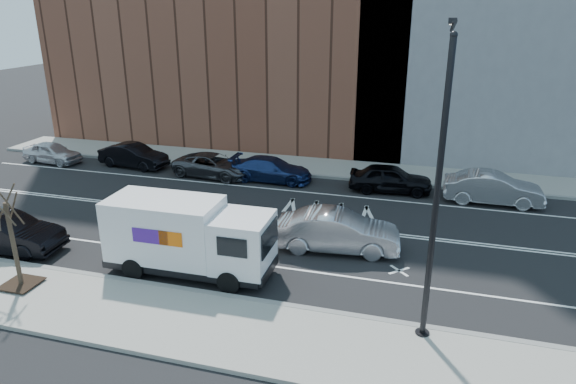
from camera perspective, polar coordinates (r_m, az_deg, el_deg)
The scene contains 17 objects.
ground at distance 24.37m, azimuth -1.35°, elevation -3.28°, with size 120.00×120.00×0.00m, color black.
sidewalk_near at distance 17.14m, azimuth -10.34°, elevation -14.27°, with size 44.00×3.60×0.15m, color gray.
sidewalk_far at distance 32.34m, azimuth 3.25°, elevation 2.79°, with size 44.00×3.60×0.15m, color gray.
curb_near at distance 18.50m, azimuth -7.88°, elevation -11.30°, with size 44.00×0.25×0.17m, color gray.
curb_far at distance 30.66m, azimuth 2.51°, elevation 1.86°, with size 44.00×0.25×0.17m, color gray.
road_markings at distance 24.36m, azimuth -1.35°, elevation -3.27°, with size 40.00×8.60×0.01m, color white, non-canonical shape.
streetlight at distance 15.15m, azimuth 16.37°, elevation 1.67°, with size 0.44×4.02×9.34m.
street_tree at distance 20.54m, azimuth -28.04°, elevation -5.99°, with size 1.20×1.20×3.75m.
fedex_van at distance 19.61m, azimuth -11.05°, elevation -4.84°, with size 6.37×2.33×2.90m.
far_parked_a at distance 36.64m, azimuth -24.73°, elevation 4.01°, with size 1.59×3.96×1.35m, color silver.
far_parked_b at distance 33.79m, azimuth -16.78°, elevation 3.89°, with size 1.55×4.46×1.47m, color black.
far_parked_c at distance 30.90m, azimuth -8.28°, elevation 2.95°, with size 2.23×4.84×1.35m, color #414348.
far_parked_d at distance 29.79m, azimuth -1.88°, elevation 2.54°, with size 1.93×4.75×1.38m, color navy.
far_parked_e at distance 28.54m, azimuth 11.32°, elevation 1.50°, with size 1.79×4.46×1.52m, color black.
far_parked_f at distance 28.36m, azimuth 21.83°, elevation 0.39°, with size 1.70×4.89×1.61m, color #B3B3B8.
driving_sedan at distance 21.39m, azimuth 5.54°, elevation -4.37°, with size 1.78×5.09×1.68m, color #B6B5BB.
near_parked_rear_a at distance 24.28m, azimuth -28.97°, elevation -3.99°, with size 1.69×4.84×1.60m, color black.
Camera 1 is at (6.67, -21.36, 9.65)m, focal length 32.00 mm.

